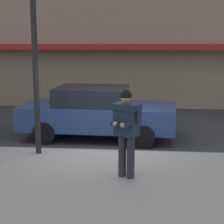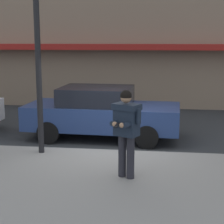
% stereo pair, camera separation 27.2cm
% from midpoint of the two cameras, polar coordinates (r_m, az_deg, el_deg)
% --- Properties ---
extents(ground_plane, '(80.00, 80.00, 0.00)m').
position_cam_midpoint_polar(ground_plane, '(9.86, -1.33, -6.20)').
color(ground_plane, '#2B2D30').
extents(sidewalk, '(32.00, 5.30, 0.14)m').
position_cam_midpoint_polar(sidewalk, '(7.10, 4.17, -12.68)').
color(sidewalk, gray).
rests_on(sidewalk, ground).
extents(curb_paint_line, '(28.00, 0.12, 0.01)m').
position_cam_midpoint_polar(curb_paint_line, '(9.84, 4.53, -6.24)').
color(curb_paint_line, silver).
rests_on(curb_paint_line, ground).
extents(parked_sedan_mid, '(4.57, 2.08, 1.54)m').
position_cam_midpoint_polar(parked_sedan_mid, '(11.09, -3.04, -0.04)').
color(parked_sedan_mid, navy).
rests_on(parked_sedan_mid, ground).
extents(man_texting_on_phone, '(0.63, 0.65, 1.81)m').
position_cam_midpoint_polar(man_texting_on_phone, '(7.47, 1.16, -1.89)').
color(man_texting_on_phone, '#23232B').
rests_on(man_texting_on_phone, sidewalk).
extents(street_lamp_post, '(0.36, 0.36, 4.88)m').
position_cam_midpoint_polar(street_lamp_post, '(9.13, -12.67, 12.15)').
color(street_lamp_post, black).
rests_on(street_lamp_post, sidewalk).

